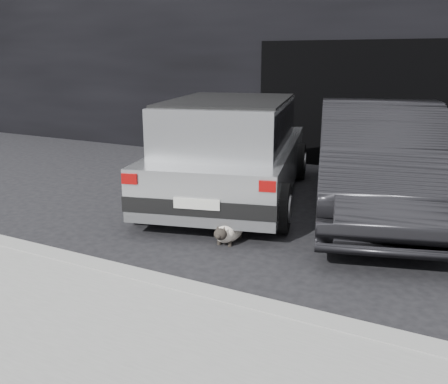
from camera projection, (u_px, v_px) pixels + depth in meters
The scene contains 9 objects.
ground at pixel (214, 211), 7.62m from camera, with size 80.00×80.00×0.00m, color black.
building_facade at pixel (376, 47), 11.63m from camera, with size 34.00×4.00×5.00m, color black.
garage_opening at pixel (351, 106), 10.23m from camera, with size 4.00×0.10×2.60m, color black.
curb at pixel (175, 288), 4.94m from camera, with size 18.00×0.25×0.12m, color gray.
sidewalk at pixel (90, 349), 3.92m from camera, with size 18.00×2.20×0.11m, color gray.
silver_hatchback at pixel (231, 145), 8.03m from camera, with size 3.11×4.82×1.64m.
second_car at pixel (379, 159), 7.35m from camera, with size 1.73×4.97×1.64m, color black.
cat_siamese at pixel (228, 232), 6.28m from camera, with size 0.34×0.86×0.30m.
cat_white at pixel (187, 211), 7.02m from camera, with size 0.75×0.28×0.35m.
Camera 1 is at (3.55, -6.36, 2.28)m, focal length 40.00 mm.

